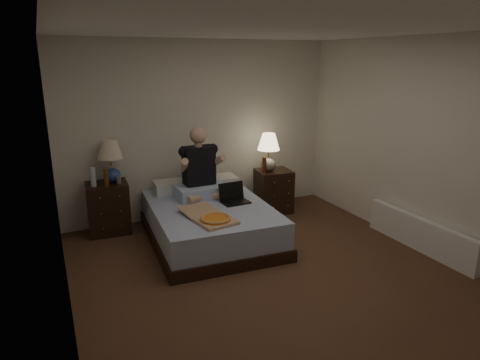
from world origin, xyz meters
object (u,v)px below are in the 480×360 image
lamp_left (111,161)px  water_bottle (93,177)px  nightstand_right (273,191)px  radiator (420,234)px  lamp_right (268,152)px  pizza_box (216,219)px  bed (210,223)px  nightstand_left (108,207)px  beer_bottle_right (264,165)px  person (200,163)px  beer_bottle_left (106,178)px  laptop (235,194)px  soda_can (118,180)px

lamp_left → water_bottle: 0.31m
nightstand_right → radiator: nightstand_right is taller
lamp_right → pizza_box: lamp_right is taller
lamp_right → pizza_box: 1.81m
nightstand_right → radiator: size_ratio=0.40×
nightstand_right → lamp_right: bearing=-174.3°
bed → pizza_box: bearing=-101.0°
nightstand_right → water_bottle: 2.58m
nightstand_left → lamp_right: size_ratio=1.21×
lamp_left → beer_bottle_right: 2.13m
nightstand_right → pizza_box: 1.85m
nightstand_left → person: size_ratio=0.73×
nightstand_left → beer_bottle_left: bearing=-91.1°
water_bottle → person: 1.36m
person → water_bottle: bearing=163.7°
person → radiator: 2.85m
lamp_right → beer_bottle_left: lamp_right is taller
beer_bottle_right → person: size_ratio=0.25×
person → laptop: 0.63m
lamp_right → radiator: bearing=-61.6°
nightstand_left → laptop: 1.71m
nightstand_left → radiator: 3.95m
lamp_left → laptop: (1.37, -0.87, -0.37)m
nightstand_right → laptop: (-0.92, -0.66, 0.27)m
nightstand_right → beer_bottle_right: 0.48m
bed → nightstand_left: (-1.12, 0.82, 0.11)m
bed → nightstand_right: 1.39m
lamp_left → lamp_right: size_ratio=1.00×
soda_can → nightstand_right: bearing=-3.1°
lamp_right → radiator: (1.04, -1.93, -0.72)m
pizza_box → lamp_right: bearing=32.5°
lamp_right → soda_can: 2.15m
pizza_box → radiator: bearing=-27.3°
bed → beer_bottle_right: bearing=30.9°
water_bottle → radiator: size_ratio=0.16×
water_bottle → laptop: water_bottle is taller
beer_bottle_left → laptop: beer_bottle_left is taller
bed → nightstand_left: bearing=147.5°
beer_bottle_right → nightstand_left: bearing=172.8°
beer_bottle_left → water_bottle: bearing=156.7°
bed → laptop: size_ratio=5.51×
soda_can → beer_bottle_right: size_ratio=0.43×
beer_bottle_right → water_bottle: bearing=175.6°
lamp_left → lamp_right: bearing=-5.6°
lamp_right → laptop: lamp_right is taller
laptop → soda_can: bearing=146.0°
nightstand_right → lamp_left: lamp_left is taller
lamp_left → radiator: (3.24, -2.14, -0.76)m
water_bottle → beer_bottle_right: water_bottle is taller
person → laptop: (0.31, -0.42, -0.34)m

